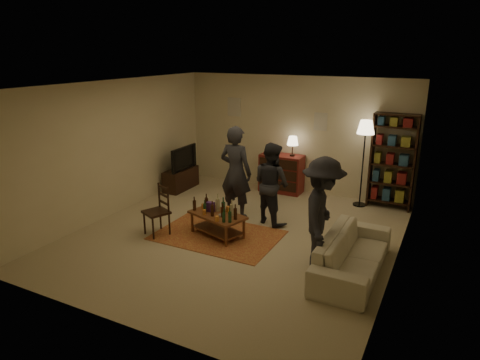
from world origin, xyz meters
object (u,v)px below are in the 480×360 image
Objects in this scene: dining_chair at (159,209)px; floor_lamp at (365,133)px; bookshelf at (392,161)px; coffee_table at (217,216)px; person_right at (271,183)px; dresser at (282,172)px; person_by_sofa at (322,214)px; sofa at (353,254)px; tv_stand at (181,174)px; person_left at (236,173)px.

floor_lamp is at bearing 71.18° from dining_chair.
bookshelf reaches higher than floor_lamp.
coffee_table is 1.26m from person_right.
person_right reaches higher than dresser.
dining_chair is 0.54× the size of person_by_sofa.
coffee_table is at bearing 84.69° from sofa.
person_right is at bearing -18.87° from tv_stand.
person_right is (-1.88, 1.25, 0.49)m from sofa.
floor_lamp is 1.00× the size of person_left.
sofa is (3.48, 0.18, -0.19)m from dining_chair.
coffee_table reaches higher than sofa.
person_right is at bearing -173.19° from person_left.
dining_chair is at bearing 82.07° from person_by_sofa.
bookshelf is at bearing -0.82° from sofa.
coffee_table is 0.72× the size of person_right.
person_left is at bearing -143.49° from bookshelf.
person_by_sofa is (4.14, -2.23, 0.49)m from tv_stand.
person_right is (0.62, 1.02, 0.41)m from coffee_table.
person_left is (0.85, 1.38, 0.44)m from dining_chair.
floor_lamp reaches higher than sofa.
tv_stand reaches higher than sofa.
bookshelf is 1.26× the size of person_right.
bookshelf reaches higher than tv_stand.
person_left is 0.76m from person_right.
person_left reaches higher than dining_chair.
tv_stand is at bearing -23.18° from person_left.
coffee_table is 3.95m from bookshelf.
dresser is (2.25, 0.91, 0.09)m from tv_stand.
dresser reaches higher than coffee_table.
tv_stand reaches higher than coffee_table.
tv_stand is 0.78× the size of dresser.
floor_lamp is at bearing -163.49° from bookshelf.
tv_stand is 2.43m from dresser.
sofa is (2.50, -0.23, -0.08)m from coffee_table.
dining_chair is 3.01m from person_by_sofa.
dining_chair is 2.65m from tv_stand.
person_right reaches higher than sofa.
person_right is (-1.35, -1.76, -0.79)m from floor_lamp.
coffee_table is 2.91m from tv_stand.
tv_stand is 4.73m from person_by_sofa.
bookshelf is (3.52, 3.36, 0.54)m from dining_chair.
sofa is (4.64, -2.20, -0.08)m from tv_stand.
bookshelf reaches higher than dresser.
coffee_table is 1.09× the size of tv_stand.
coffee_table is 0.62× the size of floor_lamp.
bookshelf reaches higher than coffee_table.
floor_lamp is 3.32m from sofa.
tv_stand is at bearing -168.86° from floor_lamp.
dining_chair is 0.59× the size of person_right.
dining_chair is at bearing -63.87° from tv_stand.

